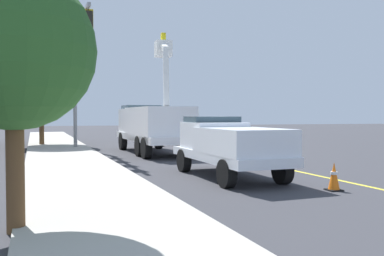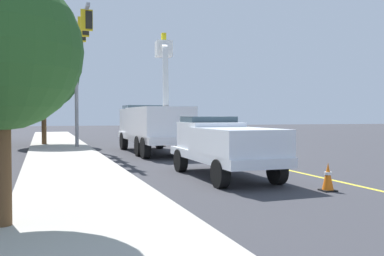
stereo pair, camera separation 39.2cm
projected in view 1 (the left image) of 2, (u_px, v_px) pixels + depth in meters
The scene contains 13 objects.
ground at pixel (214, 153), 23.05m from camera, with size 120.00×120.00×0.00m, color #38383D.
sidewalk_far_side at pixel (66, 157), 20.29m from camera, with size 60.00×3.60×0.12m, color #B2ADA3.
lane_centre_stripe at pixel (214, 153), 23.05m from camera, with size 50.00×0.16×0.01m, color yellow.
utility_bucket_truck at pixel (153, 124), 23.29m from camera, with size 8.40×3.26×6.79m.
service_pickup_truck at pixel (229, 145), 14.19m from camera, with size 5.77×2.62×2.06m.
passing_minivan at pixel (204, 130), 31.08m from camera, with size 4.96×2.34×1.69m.
traffic_cone_leading at pixel (334, 177), 11.76m from camera, with size 0.40×0.40×0.80m.
traffic_cone_mid_front at pixel (255, 157), 16.86m from camera, with size 0.40×0.40×0.83m.
traffic_cone_mid_rear at pixel (205, 147), 21.89m from camera, with size 0.40×0.40×0.86m.
traffic_cone_trailing at pixel (161, 141), 28.08m from camera, with size 0.40×0.40×0.72m.
traffic_signal_mast at pixel (79, 50), 23.65m from camera, with size 7.41×1.03×7.88m.
street_tree_left at pixel (14, 50), 7.47m from camera, with size 2.92×2.92×4.76m.
street_tree_right at pixel (41, 74), 28.28m from camera, with size 4.78×4.78×7.24m.
Camera 1 is at (-21.87, 7.23, 2.14)m, focal length 39.32 mm.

